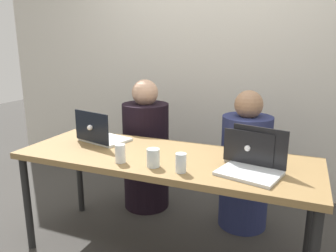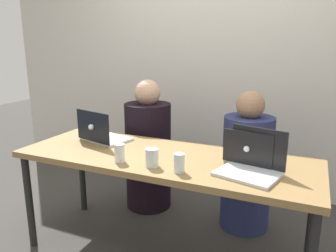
{
  "view_description": "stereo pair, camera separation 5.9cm",
  "coord_description": "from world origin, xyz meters",
  "px_view_note": "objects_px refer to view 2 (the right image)",
  "views": [
    {
      "loc": [
        0.78,
        -1.83,
        1.42
      ],
      "look_at": [
        0.0,
        0.07,
        0.9
      ],
      "focal_mm": 35.0,
      "sensor_mm": 36.0,
      "label": 1
    },
    {
      "loc": [
        0.84,
        -1.81,
        1.42
      ],
      "look_at": [
        0.0,
        0.07,
        0.9
      ],
      "focal_mm": 35.0,
      "sensor_mm": 36.0,
      "label": 2
    }
  ],
  "objects_px": {
    "laptop_back_left": "(102,135)",
    "laptop_front_right": "(252,164)",
    "water_glass_right": "(179,164)",
    "water_glass_left": "(120,154)",
    "laptop_back_right": "(251,156)",
    "person_on_right": "(247,169)",
    "person_on_left": "(148,152)",
    "water_glass_center": "(152,159)"
  },
  "relations": [
    {
      "from": "water_glass_center",
      "to": "person_on_left",
      "type": "bearing_deg",
      "value": 119.0
    },
    {
      "from": "person_on_left",
      "to": "person_on_right",
      "type": "bearing_deg",
      "value": 167.73
    },
    {
      "from": "person_on_right",
      "to": "water_glass_center",
      "type": "distance_m",
      "value": 0.95
    },
    {
      "from": "laptop_back_left",
      "to": "laptop_front_right",
      "type": "height_order",
      "value": "laptop_front_right"
    },
    {
      "from": "water_glass_left",
      "to": "water_glass_right",
      "type": "xyz_separation_m",
      "value": [
        0.39,
        -0.01,
        -0.0
      ]
    },
    {
      "from": "laptop_front_right",
      "to": "water_glass_center",
      "type": "bearing_deg",
      "value": -152.38
    },
    {
      "from": "laptop_front_right",
      "to": "water_glass_left",
      "type": "height_order",
      "value": "laptop_front_right"
    },
    {
      "from": "person_on_right",
      "to": "laptop_front_right",
      "type": "distance_m",
      "value": 0.75
    },
    {
      "from": "water_glass_right",
      "to": "laptop_front_right",
      "type": "bearing_deg",
      "value": 21.93
    },
    {
      "from": "person_on_right",
      "to": "laptop_back_right",
      "type": "relative_size",
      "value": 3.3
    },
    {
      "from": "person_on_right",
      "to": "laptop_front_right",
      "type": "height_order",
      "value": "person_on_right"
    },
    {
      "from": "laptop_back_right",
      "to": "laptop_front_right",
      "type": "distance_m",
      "value": 0.15
    },
    {
      "from": "person_on_left",
      "to": "person_on_right",
      "type": "xyz_separation_m",
      "value": [
        0.85,
        0.0,
        -0.02
      ]
    },
    {
      "from": "laptop_back_right",
      "to": "laptop_back_left",
      "type": "distance_m",
      "value": 1.09
    },
    {
      "from": "laptop_back_right",
      "to": "laptop_front_right",
      "type": "height_order",
      "value": "laptop_front_right"
    },
    {
      "from": "water_glass_right",
      "to": "person_on_right",
      "type": "bearing_deg",
      "value": 74.34
    },
    {
      "from": "person_on_left",
      "to": "water_glass_center",
      "type": "xyz_separation_m",
      "value": [
        0.45,
        -0.8,
        0.26
      ]
    },
    {
      "from": "laptop_back_left",
      "to": "water_glass_right",
      "type": "relative_size",
      "value": 3.55
    },
    {
      "from": "person_on_left",
      "to": "laptop_back_left",
      "type": "relative_size",
      "value": 2.94
    },
    {
      "from": "laptop_front_right",
      "to": "water_glass_left",
      "type": "relative_size",
      "value": 3.34
    },
    {
      "from": "person_on_left",
      "to": "laptop_back_left",
      "type": "bearing_deg",
      "value": 64.15
    },
    {
      "from": "water_glass_center",
      "to": "water_glass_left",
      "type": "distance_m",
      "value": 0.21
    },
    {
      "from": "laptop_back_left",
      "to": "water_glass_right",
      "type": "distance_m",
      "value": 0.81
    },
    {
      "from": "laptop_back_left",
      "to": "water_glass_left",
      "type": "bearing_deg",
      "value": 152.33
    },
    {
      "from": "water_glass_center",
      "to": "water_glass_left",
      "type": "xyz_separation_m",
      "value": [
        -0.21,
        -0.01,
        0.0
      ]
    },
    {
      "from": "laptop_back_left",
      "to": "water_glass_left",
      "type": "height_order",
      "value": "laptop_back_left"
    },
    {
      "from": "person_on_right",
      "to": "water_glass_left",
      "type": "relative_size",
      "value": 9.72
    },
    {
      "from": "water_glass_center",
      "to": "water_glass_right",
      "type": "xyz_separation_m",
      "value": [
        0.18,
        -0.02,
        0.0
      ]
    },
    {
      "from": "laptop_back_right",
      "to": "water_glass_right",
      "type": "relative_size",
      "value": 3.03
    },
    {
      "from": "person_on_left",
      "to": "water_glass_center",
      "type": "relative_size",
      "value": 10.54
    },
    {
      "from": "person_on_left",
      "to": "water_glass_left",
      "type": "relative_size",
      "value": 10.13
    },
    {
      "from": "person_on_right",
      "to": "laptop_back_left",
      "type": "distance_m",
      "value": 1.13
    },
    {
      "from": "laptop_front_right",
      "to": "water_glass_left",
      "type": "distance_m",
      "value": 0.78
    },
    {
      "from": "water_glass_left",
      "to": "person_on_right",
      "type": "bearing_deg",
      "value": 52.56
    },
    {
      "from": "laptop_front_right",
      "to": "laptop_back_left",
      "type": "bearing_deg",
      "value": -174.69
    },
    {
      "from": "water_glass_right",
      "to": "laptop_back_left",
      "type": "bearing_deg",
      "value": 156.43
    },
    {
      "from": "person_on_right",
      "to": "laptop_back_right",
      "type": "distance_m",
      "value": 0.61
    },
    {
      "from": "laptop_front_right",
      "to": "laptop_back_right",
      "type": "bearing_deg",
      "value": 115.34
    },
    {
      "from": "laptop_back_left",
      "to": "laptop_front_right",
      "type": "relative_size",
      "value": 1.03
    },
    {
      "from": "person_on_right",
      "to": "laptop_front_right",
      "type": "relative_size",
      "value": 2.91
    },
    {
      "from": "laptop_back_left",
      "to": "water_glass_left",
      "type": "distance_m",
      "value": 0.47
    },
    {
      "from": "water_glass_left",
      "to": "person_on_left",
      "type": "bearing_deg",
      "value": 105.87
    }
  ]
}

